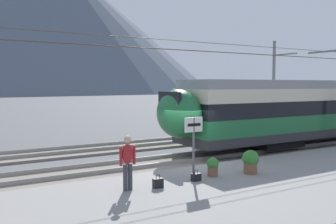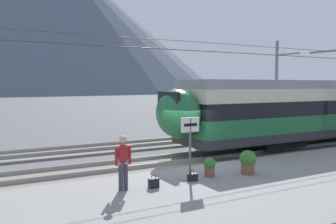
# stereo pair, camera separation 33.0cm
# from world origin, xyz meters

# --- Properties ---
(ground_plane) EXTENTS (400.00, 400.00, 0.00)m
(ground_plane) POSITION_xyz_m (0.00, 0.00, 0.00)
(ground_plane) COLOR #565659
(platform_slab) EXTENTS (120.00, 6.71, 0.38)m
(platform_slab) POSITION_xyz_m (0.00, -4.21, 0.19)
(platform_slab) COLOR gray
(platform_slab) RESTS_ON ground
(track_near) EXTENTS (120.00, 3.00, 0.28)m
(track_near) POSITION_xyz_m (0.00, 1.46, 0.07)
(track_near) COLOR slate
(track_near) RESTS_ON ground
(track_far) EXTENTS (120.00, 3.00, 0.28)m
(track_far) POSITION_xyz_m (0.00, 6.34, 0.07)
(track_far) COLOR slate
(track_far) RESTS_ON ground
(train_far_track) EXTENTS (25.36, 2.91, 4.27)m
(train_far_track) POSITION_xyz_m (17.52, 6.34, 2.22)
(train_far_track) COLOR #2D2D30
(train_far_track) RESTS_ON track_far
(catenary_mast_far_side) EXTENTS (45.26, 2.40, 7.12)m
(catenary_mast_far_side) POSITION_xyz_m (13.80, 8.27, 3.81)
(catenary_mast_far_side) COLOR slate
(catenary_mast_far_side) RESTS_ON ground
(platform_sign) EXTENTS (0.70, 0.08, 2.13)m
(platform_sign) POSITION_xyz_m (-1.57, -2.56, 1.94)
(platform_sign) COLOR #59595B
(platform_sign) RESTS_ON platform_slab
(passenger_walking) EXTENTS (0.53, 0.22, 1.69)m
(passenger_walking) POSITION_xyz_m (-4.07, -2.66, 1.32)
(passenger_walking) COLOR #383842
(passenger_walking) RESTS_ON platform_slab
(handbag_beside_passenger) EXTENTS (0.32, 0.18, 0.43)m
(handbag_beside_passenger) POSITION_xyz_m (-3.14, -2.89, 0.53)
(handbag_beside_passenger) COLOR black
(handbag_beside_passenger) RESTS_ON platform_slab
(handbag_near_sign) EXTENTS (0.32, 0.18, 0.38)m
(handbag_near_sign) POSITION_xyz_m (-1.63, -2.81, 0.51)
(handbag_near_sign) COLOR black
(handbag_near_sign) RESTS_ON platform_slab
(potted_plant_platform_edge) EXTENTS (0.61, 0.61, 0.87)m
(potted_plant_platform_edge) POSITION_xyz_m (0.65, -2.98, 0.86)
(potted_plant_platform_edge) COLOR brown
(potted_plant_platform_edge) RESTS_ON platform_slab
(potted_plant_by_shelter) EXTENTS (0.42, 0.42, 0.67)m
(potted_plant_by_shelter) POSITION_xyz_m (-0.77, -2.59, 0.75)
(potted_plant_by_shelter) COLOR brown
(potted_plant_by_shelter) RESTS_ON platform_slab
(mountain_central_peak) EXTENTS (168.57, 168.57, 73.61)m
(mountain_central_peak) POSITION_xyz_m (38.88, 188.02, 36.81)
(mountain_central_peak) COLOR #515B6B
(mountain_central_peak) RESTS_ON ground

